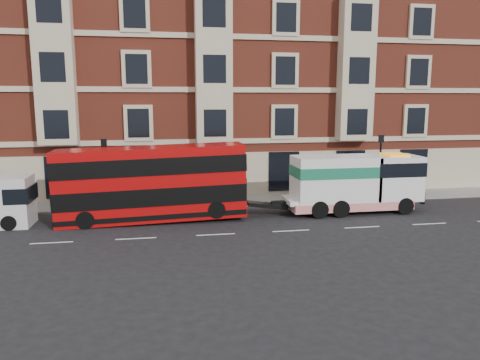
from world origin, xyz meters
The scene contains 7 objects.
ground centered at (0.00, 0.00, 0.00)m, with size 120.00×120.00×0.00m, color black.
sidewalk centered at (0.00, 7.50, 0.07)m, with size 90.00×3.00×0.15m, color slate.
victorian_terrace centered at (0.50, 15.00, 10.07)m, with size 45.00×12.00×20.40m.
lamp_post_west centered at (-6.00, 6.20, 2.68)m, with size 0.35×0.15×4.35m.
lamp_post_east centered at (12.00, 6.20, 2.68)m, with size 0.35×0.15×4.35m.
double_decker_bus centered at (-3.19, 3.37, 2.24)m, with size 10.47×2.40×4.24m.
tow_truck centered at (8.86, 3.37, 1.85)m, with size 8.38×2.48×3.49m.
Camera 1 is at (-2.81, -23.02, 6.84)m, focal length 35.00 mm.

